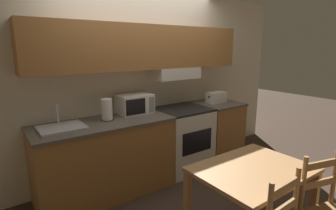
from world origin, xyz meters
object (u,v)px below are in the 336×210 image
at_px(sink_basin, 62,127).
at_px(paper_towel_roll, 107,110).
at_px(dining_table, 252,180).
at_px(microwave, 134,104).
at_px(toaster, 216,97).
at_px(stove_range, 182,139).

bearing_deg(sink_basin, paper_towel_roll, 4.75).
bearing_deg(dining_table, paper_towel_roll, 111.79).
bearing_deg(microwave, toaster, -5.79).
bearing_deg(toaster, sink_basin, -179.72).
xyz_separation_m(microwave, dining_table, (0.22, -1.72, -0.40)).
distance_m(microwave, toaster, 1.39).
xyz_separation_m(stove_range, sink_basin, (-1.65, -0.00, 0.47)).
relative_size(stove_range, sink_basin, 1.94).
xyz_separation_m(toaster, sink_basin, (-2.34, -0.01, -0.07)).
relative_size(microwave, toaster, 1.37).
relative_size(stove_range, toaster, 2.87).
bearing_deg(dining_table, stove_range, 73.23).
bearing_deg(microwave, sink_basin, -171.06).
height_order(microwave, sink_basin, sink_basin).
bearing_deg(toaster, dining_table, -126.41).
height_order(stove_range, toaster, toaster).
relative_size(stove_range, microwave, 2.09).
relative_size(microwave, paper_towel_roll, 1.68).
distance_m(microwave, paper_towel_roll, 0.44).
height_order(toaster, sink_basin, sink_basin).
distance_m(stove_range, microwave, 0.91).
bearing_deg(stove_range, sink_basin, -179.92).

